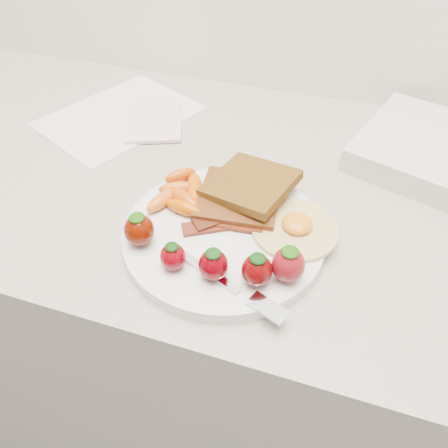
% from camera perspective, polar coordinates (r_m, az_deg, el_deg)
% --- Properties ---
extents(counter, '(2.00, 0.60, 0.90)m').
position_cam_1_polar(counter, '(1.03, 2.49, -14.27)').
color(counter, gray).
rests_on(counter, ground).
extents(plate, '(0.27, 0.27, 0.02)m').
position_cam_1_polar(plate, '(0.59, -0.00, -1.32)').
color(plate, white).
rests_on(plate, counter).
extents(toast_lower, '(0.12, 0.12, 0.01)m').
position_cam_1_polar(toast_lower, '(0.62, 1.97, 3.43)').
color(toast_lower, '#42240A').
rests_on(toast_lower, plate).
extents(toast_upper, '(0.14, 0.14, 0.03)m').
position_cam_1_polar(toast_upper, '(0.62, 3.48, 5.25)').
color(toast_upper, black).
rests_on(toast_upper, toast_lower).
extents(fried_egg, '(0.14, 0.14, 0.02)m').
position_cam_1_polar(fried_egg, '(0.58, 9.31, -0.46)').
color(fried_egg, beige).
rests_on(fried_egg, plate).
extents(bacon_strips, '(0.11, 0.09, 0.01)m').
position_cam_1_polar(bacon_strips, '(0.58, 0.01, 0.37)').
color(bacon_strips, '#49120A').
rests_on(bacon_strips, plate).
extents(baby_carrots, '(0.08, 0.11, 0.02)m').
position_cam_1_polar(baby_carrots, '(0.62, -5.69, 4.02)').
color(baby_carrots, '#BC4E18').
rests_on(baby_carrots, plate).
extents(strawberries, '(0.23, 0.06, 0.05)m').
position_cam_1_polar(strawberries, '(0.52, -0.93, -4.19)').
color(strawberries, '#4E0C00').
rests_on(strawberries, plate).
extents(fork, '(0.17, 0.08, 0.00)m').
position_cam_1_polar(fork, '(0.52, 0.92, -7.95)').
color(fork, white).
rests_on(fork, plate).
extents(paper_sheet, '(0.29, 0.33, 0.00)m').
position_cam_1_polar(paper_sheet, '(0.86, -13.48, 13.58)').
color(paper_sheet, white).
rests_on(paper_sheet, counter).
extents(notepad, '(0.14, 0.17, 0.01)m').
position_cam_1_polar(notepad, '(0.83, -9.07, 13.25)').
color(notepad, beige).
rests_on(notepad, paper_sheet).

